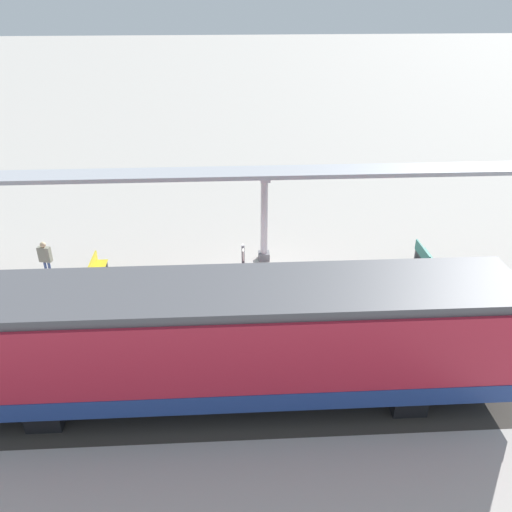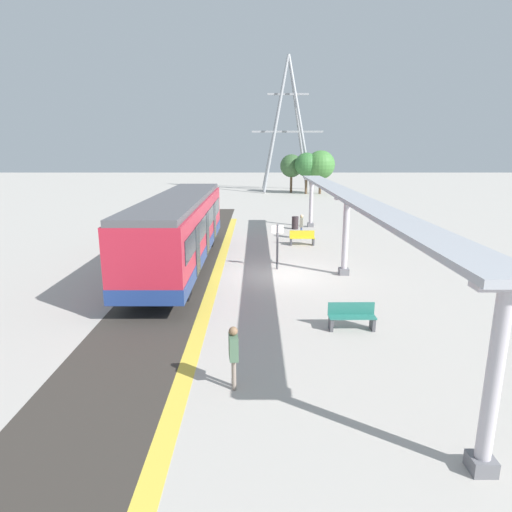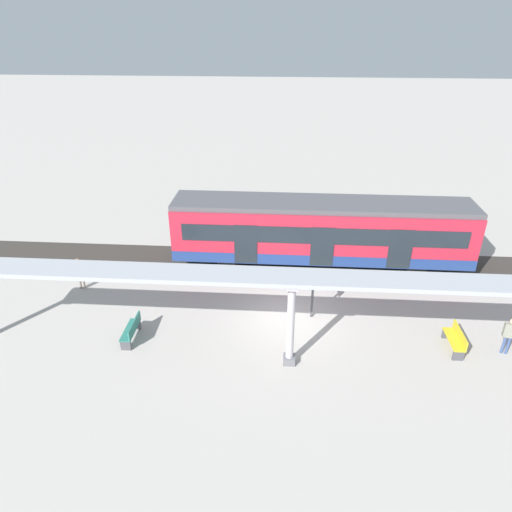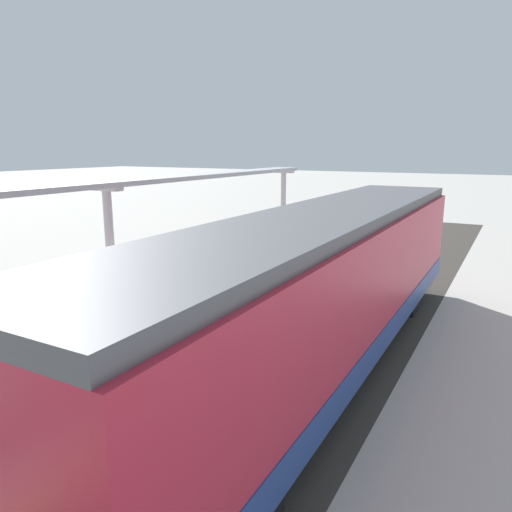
{
  "view_description": "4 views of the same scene",
  "coord_description": "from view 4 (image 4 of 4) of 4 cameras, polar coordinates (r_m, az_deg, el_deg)",
  "views": [
    {
      "loc": [
        -15.84,
        1.37,
        10.26
      ],
      "look_at": [
        0.17,
        0.48,
        1.59
      ],
      "focal_mm": 37.08,
      "sensor_mm": 36.0,
      "label": 1
    },
    {
      "loc": [
        -1.22,
        -19.22,
        5.66
      ],
      "look_at": [
        -1.25,
        -1.15,
        1.17
      ],
      "focal_mm": 30.38,
      "sensor_mm": 36.0,
      "label": 2
    },
    {
      "loc": [
        16.2,
        -0.27,
        11.44
      ],
      "look_at": [
        -1.46,
        -1.53,
        2.18
      ],
      "focal_mm": 32.27,
      "sensor_mm": 36.0,
      "label": 3
    },
    {
      "loc": [
        -8.29,
        10.69,
        4.72
      ],
      "look_at": [
        -0.35,
        -3.73,
        1.01
      ],
      "focal_mm": 33.53,
      "sensor_mm": 36.0,
      "label": 4
    }
  ],
  "objects": [
    {
      "name": "canopy_pillar_second",
      "position": [
        15.7,
        -17.03,
        1.48
      ],
      "size": [
        1.1,
        0.44,
        3.58
      ],
      "color": "slate",
      "rests_on": "ground"
    },
    {
      "name": "bench_near_end",
      "position": [
        20.17,
        -2.09,
        0.45
      ],
      "size": [
        1.5,
        0.46,
        0.86
      ],
      "color": "#297266",
      "rests_on": "ground"
    },
    {
      "name": "train_near_carriage",
      "position": [
        10.23,
        8.18,
        -3.8
      ],
      "size": [
        2.65,
        14.67,
        3.48
      ],
      "color": "#B82236",
      "rests_on": "ground"
    },
    {
      "name": "trackbed",
      "position": [
        12.17,
        10.46,
        -10.32
      ],
      "size": [
        3.2,
        44.76,
        0.01
      ],
      "primitive_type": "cube",
      "color": "#38332D",
      "rests_on": "ground"
    },
    {
      "name": "tactile_edge_strip",
      "position": [
        12.81,
        2.55,
        -8.91
      ],
      "size": [
        0.48,
        32.76,
        0.01
      ],
      "primitive_type": "cube",
      "color": "gold",
      "rests_on": "ground"
    },
    {
      "name": "canopy_beam",
      "position": [
        15.46,
        -17.48,
        8.19
      ],
      "size": [
        1.2,
        25.96,
        0.16
      ],
      "primitive_type": "cube",
      "color": "#A8AAB2",
      "rests_on": "canopy_pillar_nearest"
    },
    {
      "name": "canopy_pillar_nearest",
      "position": [
        25.95,
        3.27,
        6.25
      ],
      "size": [
        1.1,
        0.44,
        3.58
      ],
      "color": "slate",
      "rests_on": "ground"
    },
    {
      "name": "platform_info_sign",
      "position": [
        13.12,
        -10.48,
        -2.49
      ],
      "size": [
        0.56,
        0.1,
        2.2
      ],
      "color": "#4C4C51",
      "rests_on": "ground"
    },
    {
      "name": "ground_plane",
      "position": [
        14.33,
        -8.52,
        -6.67
      ],
      "size": [
        176.0,
        176.0,
        0.0
      ],
      "primitive_type": "plane",
      "color": "#B2ACA4"
    },
    {
      "name": "passenger_waiting_near_edge",
      "position": [
        21.8,
        10.96,
        2.64
      ],
      "size": [
        0.26,
        0.48,
        1.6
      ],
      "color": "gray",
      "rests_on": "ground"
    }
  ]
}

